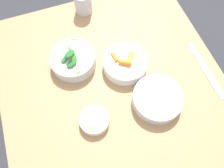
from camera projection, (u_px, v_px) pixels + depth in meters
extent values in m
plane|color=#2D2D33|center=(113.00, 125.00, 1.58)|extent=(10.00, 10.00, 0.00)
cube|color=#99724C|center=(113.00, 85.00, 0.94)|extent=(1.01, 0.93, 0.03)
cube|color=olive|center=(29.00, 68.00, 1.38)|extent=(0.06, 0.06, 0.70)
cube|color=olive|center=(147.00, 33.00, 1.50)|extent=(0.06, 0.06, 0.70)
cube|color=olive|center=(214.00, 163.00, 1.15)|extent=(0.06, 0.06, 0.70)
cylinder|color=white|center=(125.00, 64.00, 0.94)|extent=(0.19, 0.19, 0.05)
torus|color=white|center=(125.00, 61.00, 0.91)|extent=(0.19, 0.19, 0.01)
cylinder|color=orange|center=(133.00, 65.00, 0.92)|extent=(0.05, 0.04, 0.02)
cylinder|color=orange|center=(127.00, 64.00, 0.92)|extent=(0.05, 0.05, 0.02)
cylinder|color=orange|center=(135.00, 62.00, 0.92)|extent=(0.04, 0.06, 0.02)
cylinder|color=orange|center=(125.00, 62.00, 0.92)|extent=(0.04, 0.05, 0.02)
cylinder|color=orange|center=(128.00, 70.00, 0.91)|extent=(0.06, 0.03, 0.02)
cylinder|color=orange|center=(115.00, 57.00, 0.92)|extent=(0.05, 0.03, 0.02)
cylinder|color=orange|center=(125.00, 62.00, 0.90)|extent=(0.04, 0.06, 0.02)
cylinder|color=orange|center=(130.00, 58.00, 0.91)|extent=(0.06, 0.05, 0.02)
cylinder|color=silver|center=(73.00, 60.00, 0.94)|extent=(0.20, 0.20, 0.05)
torus|color=silver|center=(72.00, 57.00, 0.92)|extent=(0.20, 0.20, 0.01)
ellipsoid|color=#235B23|center=(70.00, 54.00, 0.89)|extent=(0.06, 0.06, 0.03)
ellipsoid|color=#3D8433|center=(71.00, 48.00, 0.94)|extent=(0.04, 0.03, 0.03)
ellipsoid|color=#235B23|center=(72.00, 64.00, 0.89)|extent=(0.05, 0.06, 0.03)
ellipsoid|color=#4C933D|center=(76.00, 73.00, 0.89)|extent=(0.05, 0.05, 0.03)
ellipsoid|color=#3D8433|center=(74.00, 57.00, 0.90)|extent=(0.05, 0.03, 0.04)
ellipsoid|color=#2D7028|center=(64.00, 59.00, 0.90)|extent=(0.04, 0.04, 0.05)
cylinder|color=silver|center=(157.00, 99.00, 0.87)|extent=(0.20, 0.20, 0.05)
torus|color=silver|center=(158.00, 97.00, 0.85)|extent=(0.20, 0.20, 0.01)
cylinder|color=#9E6B4C|center=(157.00, 100.00, 0.88)|extent=(0.18, 0.18, 0.03)
ellipsoid|color=#A36B4C|center=(180.00, 98.00, 0.86)|extent=(0.01, 0.01, 0.01)
ellipsoid|color=#A36B4C|center=(137.00, 96.00, 0.86)|extent=(0.01, 0.01, 0.01)
ellipsoid|color=#AD7551|center=(150.00, 85.00, 0.88)|extent=(0.01, 0.01, 0.01)
ellipsoid|color=#A36B4C|center=(145.00, 103.00, 0.85)|extent=(0.01, 0.01, 0.01)
ellipsoid|color=#8E5B3D|center=(163.00, 107.00, 0.84)|extent=(0.01, 0.01, 0.01)
ellipsoid|color=#8E5B3D|center=(174.00, 94.00, 0.87)|extent=(0.01, 0.01, 0.01)
ellipsoid|color=#AD7551|center=(148.00, 107.00, 0.84)|extent=(0.01, 0.01, 0.01)
ellipsoid|color=#AD7551|center=(146.00, 97.00, 0.86)|extent=(0.01, 0.01, 0.01)
ellipsoid|color=#AD7551|center=(150.00, 107.00, 0.85)|extent=(0.01, 0.01, 0.01)
ellipsoid|color=#A36B4C|center=(145.00, 88.00, 0.88)|extent=(0.01, 0.01, 0.01)
ellipsoid|color=#8E5B3D|center=(139.00, 99.00, 0.86)|extent=(0.01, 0.01, 0.01)
ellipsoid|color=#8E5B3D|center=(155.00, 92.00, 0.87)|extent=(0.01, 0.01, 0.01)
ellipsoid|color=#A36B4C|center=(159.00, 106.00, 0.84)|extent=(0.01, 0.01, 0.01)
cylinder|color=tan|center=(152.00, 99.00, 0.85)|extent=(0.03, 0.03, 0.01)
cylinder|color=beige|center=(155.00, 93.00, 0.86)|extent=(0.02, 0.02, 0.01)
cylinder|color=silver|center=(94.00, 120.00, 0.84)|extent=(0.12, 0.12, 0.03)
torus|color=silver|center=(94.00, 119.00, 0.82)|extent=(0.12, 0.12, 0.01)
cube|color=tan|center=(91.00, 119.00, 0.84)|extent=(0.06, 0.07, 0.03)
cube|color=tan|center=(97.00, 115.00, 0.84)|extent=(0.05, 0.06, 0.02)
cube|color=tan|center=(90.00, 124.00, 0.82)|extent=(0.04, 0.05, 0.02)
cube|color=#EFB7C6|center=(206.00, 69.00, 0.95)|extent=(0.29, 0.03, 0.00)
cylinder|color=#B2B7C1|center=(83.00, 2.00, 1.04)|extent=(0.08, 0.08, 0.11)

